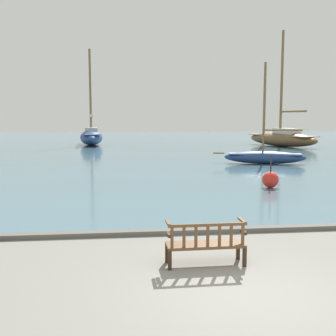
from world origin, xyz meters
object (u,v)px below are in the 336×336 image
park_bench (206,243)px  sailboat_outer_port (91,136)px  sailboat_centre_channel (265,156)px  sailboat_far_port (282,137)px  channel_buoy (270,180)px

park_bench → sailboat_outer_port: (-4.90, 39.06, 0.57)m
park_bench → sailboat_outer_port: sailboat_outer_port is taller
sailboat_centre_channel → sailboat_far_port: (7.54, 16.30, 0.49)m
park_bench → sailboat_centre_channel: 19.42m
sailboat_outer_port → sailboat_far_port: bearing=-13.7°
sailboat_far_port → channel_buoy: size_ratio=8.54×
sailboat_far_port → sailboat_outer_port: size_ratio=1.11×
sailboat_far_port → park_bench: bearing=-113.8°
sailboat_far_port → sailboat_outer_port: (-19.97, 4.86, -0.01)m
park_bench → sailboat_outer_port: 39.37m
sailboat_centre_channel → sailboat_outer_port: 24.55m
sailboat_outer_port → channel_buoy: 31.78m
park_bench → channel_buoy: size_ratio=1.16×
channel_buoy → sailboat_centre_channel: bearing=72.0°
park_bench → sailboat_far_port: sailboat_far_port is taller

